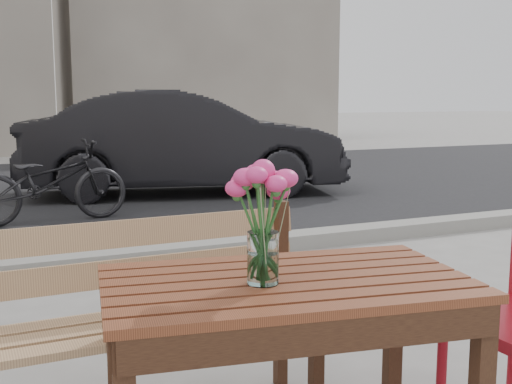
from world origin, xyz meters
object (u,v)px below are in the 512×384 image
(main_vase, at_px, (263,207))
(parked_car, at_px, (184,142))
(bicycle, at_px, (48,182))
(main_table, at_px, (286,314))

(main_vase, relative_size, parked_car, 0.09)
(main_vase, distance_m, bicycle, 4.85)
(main_vase, xyz_separation_m, parked_car, (1.72, 6.11, -0.26))
(main_vase, bearing_deg, bicycle, 91.06)
(bicycle, bearing_deg, main_vase, 176.22)
(main_table, height_order, parked_car, parked_car)
(bicycle, bearing_deg, main_table, 177.29)
(parked_car, bearing_deg, bicycle, 138.81)
(parked_car, distance_m, bicycle, 2.23)
(main_table, distance_m, main_vase, 0.35)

